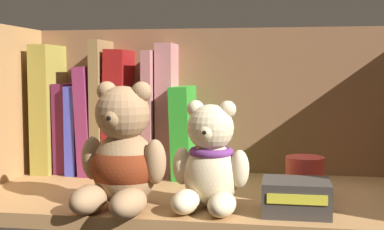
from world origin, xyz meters
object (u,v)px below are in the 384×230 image
(book_0, at_px, (54,108))
(teddy_bear_larger, at_px, (123,158))
(book_1, at_px, (70,127))
(book_4, at_px, (105,107))
(book_2, at_px, (82,128))
(book_9, at_px, (186,130))
(book_6, at_px, (140,130))
(book_7, at_px, (154,113))
(book_8, at_px, (168,109))
(book_3, at_px, (94,119))
(teddy_bear_smaller, at_px, (210,163))
(pillar_candle, at_px, (305,177))
(small_product_box, at_px, (296,197))
(book_5, at_px, (121,111))

(book_0, xyz_separation_m, teddy_bear_larger, (0.21, -0.24, -0.05))
(book_1, bearing_deg, book_4, 0.00)
(book_2, bearing_deg, book_9, 0.00)
(book_6, distance_m, book_9, 0.09)
(teddy_bear_larger, bearing_deg, book_7, 93.49)
(book_7, relative_size, book_9, 1.39)
(book_2, bearing_deg, book_8, 0.00)
(book_3, relative_size, book_8, 0.83)
(teddy_bear_smaller, bearing_deg, pillar_candle, 35.28)
(book_4, relative_size, book_6, 1.55)
(book_9, xyz_separation_m, small_product_box, (0.19, -0.24, -0.06))
(book_1, xyz_separation_m, book_9, (0.22, 0.00, -0.00))
(book_7, relative_size, book_8, 0.94)
(book_2, bearing_deg, book_1, 180.00)
(book_0, distance_m, book_4, 0.10)
(book_7, relative_size, pillar_candle, 3.76)
(book_5, height_order, book_9, book_5)
(teddy_bear_larger, bearing_deg, book_2, 121.99)
(book_8, xyz_separation_m, book_9, (0.03, 0.00, -0.04))
(book_4, relative_size, book_7, 1.09)
(book_8, bearing_deg, pillar_candle, -30.44)
(book_2, relative_size, book_5, 0.71)
(book_5, relative_size, book_6, 1.44)
(book_5, distance_m, book_8, 0.09)
(book_1, height_order, book_6, book_1)
(book_7, xyz_separation_m, small_product_box, (0.24, -0.24, -0.09))
(book_5, bearing_deg, book_7, 0.00)
(teddy_bear_larger, distance_m, teddy_bear_smaller, 0.12)
(book_3, bearing_deg, teddy_bear_larger, -62.04)
(book_0, distance_m, book_5, 0.13)
(book_0, height_order, book_7, book_0)
(book_4, distance_m, book_9, 0.16)
(book_7, bearing_deg, pillar_candle, -27.92)
(book_3, bearing_deg, book_9, 0.00)
(book_3, xyz_separation_m, book_6, (0.09, 0.00, -0.02))
(book_0, xyz_separation_m, book_7, (0.19, 0.00, -0.01))
(book_6, bearing_deg, small_product_box, -41.13)
(book_7, bearing_deg, teddy_bear_larger, -86.51)
(book_2, xyz_separation_m, book_8, (0.16, 0.00, 0.04))
(book_5, xyz_separation_m, teddy_bear_larger, (0.08, -0.24, -0.04))
(pillar_candle, bearing_deg, book_9, 145.61)
(book_7, bearing_deg, book_3, 180.00)
(book_3, height_order, book_7, book_7)
(book_2, relative_size, teddy_bear_smaller, 1.08)
(book_0, distance_m, teddy_bear_smaller, 0.40)
(book_6, height_order, book_8, book_8)
(book_9, bearing_deg, book_0, 180.00)
(book_6, distance_m, small_product_box, 0.36)
(book_3, relative_size, teddy_bear_smaller, 1.32)
(book_7, xyz_separation_m, book_8, (0.03, 0.00, 0.01))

